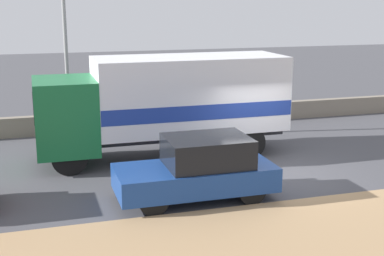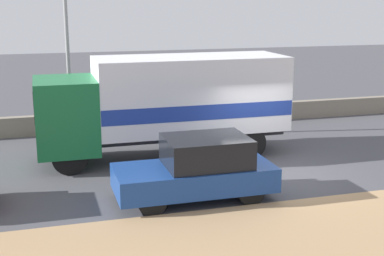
# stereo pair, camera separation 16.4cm
# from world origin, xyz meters

# --- Properties ---
(ground_plane) EXTENTS (80.00, 80.00, 0.00)m
(ground_plane) POSITION_xyz_m (0.00, 0.00, 0.00)
(ground_plane) COLOR #47474C
(dirt_shoulder_foreground) EXTENTS (60.00, 5.96, 0.04)m
(dirt_shoulder_foreground) POSITION_xyz_m (0.00, -5.10, 0.02)
(dirt_shoulder_foreground) COLOR tan
(dirt_shoulder_foreground) RESTS_ON ground_plane
(stone_wall_backdrop) EXTENTS (60.00, 0.35, 0.75)m
(stone_wall_backdrop) POSITION_xyz_m (0.00, 6.82, 0.38)
(stone_wall_backdrop) COLOR gray
(stone_wall_backdrop) RESTS_ON ground_plane
(street_lamp) EXTENTS (0.56, 0.28, 7.75)m
(street_lamp) POSITION_xyz_m (-5.41, 6.13, 4.43)
(street_lamp) COLOR gray
(street_lamp) RESTS_ON ground_plane
(box_truck) EXTENTS (7.95, 2.43, 3.26)m
(box_truck) POSITION_xyz_m (-2.51, 2.71, 1.83)
(box_truck) COLOR #196B38
(box_truck) RESTS_ON ground_plane
(car_hatchback) EXTENTS (4.07, 1.77, 1.63)m
(car_hatchback) POSITION_xyz_m (-2.70, -1.25, 0.80)
(car_hatchback) COLOR navy
(car_hatchback) RESTS_ON ground_plane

